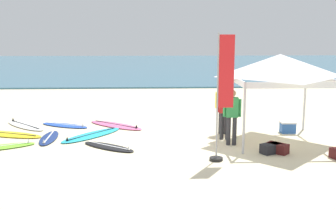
# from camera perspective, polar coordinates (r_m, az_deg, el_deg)

# --- Properties ---
(ground_plane) EXTENTS (80.00, 80.00, 0.00)m
(ground_plane) POSITION_cam_1_polar(r_m,az_deg,el_deg) (12.42, 2.09, -5.68)
(ground_plane) COLOR beige
(sea) EXTENTS (80.00, 36.00, 0.10)m
(sea) POSITION_cam_1_polar(r_m,az_deg,el_deg) (42.96, -1.06, 5.64)
(sea) COLOR #386B84
(sea) RESTS_ON ground
(canopy_tent) EXTENTS (2.90, 2.90, 2.75)m
(canopy_tent) POSITION_cam_1_polar(r_m,az_deg,el_deg) (12.99, 15.56, 5.36)
(canopy_tent) COLOR #B7B7BC
(canopy_tent) RESTS_ON ground
(surfboard_pink) EXTENTS (2.34, 2.04, 0.19)m
(surfboard_pink) POSITION_cam_1_polar(r_m,az_deg,el_deg) (15.02, -7.40, -2.84)
(surfboard_pink) COLOR pink
(surfboard_pink) RESTS_ON ground
(surfboard_cyan) EXTENTS (2.12, 2.41, 0.19)m
(surfboard_cyan) POSITION_cam_1_polar(r_m,az_deg,el_deg) (13.71, -10.76, -4.18)
(surfboard_cyan) COLOR #23B2CC
(surfboard_cyan) RESTS_ON ground
(surfboard_black) EXTENTS (1.84, 1.54, 0.19)m
(surfboard_black) POSITION_cam_1_polar(r_m,az_deg,el_deg) (12.23, -8.38, -5.85)
(surfboard_black) COLOR black
(surfboard_black) RESTS_ON ground
(surfboard_yellow) EXTENTS (2.57, 1.49, 0.19)m
(surfboard_yellow) POSITION_cam_1_polar(r_m,az_deg,el_deg) (14.58, -21.58, -3.87)
(surfboard_yellow) COLOR yellow
(surfboard_yellow) RESTS_ON ground
(surfboard_lime) EXTENTS (2.09, 1.38, 0.19)m
(surfboard_lime) POSITION_cam_1_polar(r_m,az_deg,el_deg) (13.06, -22.73, -5.52)
(surfboard_lime) COLOR #7AD12D
(surfboard_lime) RESTS_ON ground
(surfboard_blue) EXTENTS (2.00, 1.32, 0.19)m
(surfboard_blue) POSITION_cam_1_polar(r_m,az_deg,el_deg) (15.35, -14.38, -2.79)
(surfboard_blue) COLOR blue
(surfboard_blue) RESTS_ON ground
(surfboard_white) EXTENTS (2.07, 2.08, 0.19)m
(surfboard_white) POSITION_cam_1_polar(r_m,az_deg,el_deg) (15.76, -19.57, -2.74)
(surfboard_white) COLOR white
(surfboard_white) RESTS_ON ground
(surfboard_navy) EXTENTS (0.60, 1.90, 0.19)m
(surfboard_navy) POSITION_cam_1_polar(r_m,az_deg,el_deg) (13.67, -16.50, -4.47)
(surfboard_navy) COLOR navy
(surfboard_navy) RESTS_ON ground
(person_red) EXTENTS (0.54, 0.28, 1.71)m
(person_red) POSITION_cam_1_polar(r_m,az_deg,el_deg) (12.97, 8.07, -0.61)
(person_red) COLOR #2D2D33
(person_red) RESTS_ON ground
(person_yellow) EXTENTS (0.55, 0.26, 1.71)m
(person_yellow) POSITION_cam_1_polar(r_m,az_deg,el_deg) (13.69, 7.86, -0.05)
(person_yellow) COLOR #2D2D33
(person_yellow) RESTS_ON ground
(person_green) EXTENTS (0.55, 0.25, 1.71)m
(person_green) POSITION_cam_1_polar(r_m,az_deg,el_deg) (12.33, 9.05, -1.19)
(person_green) COLOR #2D2D33
(person_green) RESTS_ON ground
(banner_flag) EXTENTS (0.60, 0.36, 3.40)m
(banner_flag) POSITION_cam_1_polar(r_m,az_deg,el_deg) (10.68, 7.60, 0.30)
(banner_flag) COLOR #99999E
(banner_flag) RESTS_ON ground
(gear_bag_by_pole) EXTENTS (0.65, 0.65, 0.28)m
(gear_bag_by_pole) POSITION_cam_1_polar(r_m,az_deg,el_deg) (11.99, 15.22, -5.92)
(gear_bag_by_pole) COLOR #4C1919
(gear_bag_by_pole) RESTS_ON ground
(gear_bag_on_sand) EXTENTS (0.68, 0.55, 0.28)m
(gear_bag_on_sand) POSITION_cam_1_polar(r_m,az_deg,el_deg) (11.92, 14.38, -5.97)
(gear_bag_on_sand) COLOR #232328
(gear_bag_on_sand) RESTS_ON ground
(cooler_box) EXTENTS (0.50, 0.36, 0.39)m
(cooler_box) POSITION_cam_1_polar(r_m,az_deg,el_deg) (14.46, 16.59, -3.03)
(cooler_box) COLOR #2D60B7
(cooler_box) RESTS_ON ground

